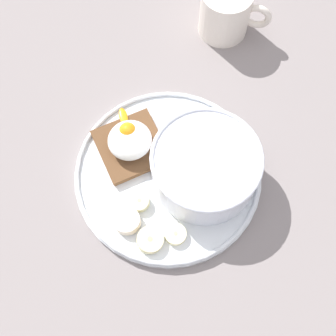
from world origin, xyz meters
The scene contains 10 objects.
ground_plane centered at (0.00, 0.00, 1.00)cm, with size 120.00×120.00×2.00cm, color gray.
plate centered at (0.00, 0.00, 2.80)cm, with size 25.49×25.49×1.60cm.
oatmeal_bowl centered at (3.82, -2.97, 6.09)cm, with size 14.32×14.32×6.36cm.
toast_slice centered at (-2.13, 5.99, 3.65)cm, with size 9.97×9.97×1.14cm.
poached_egg centered at (-2.08, 6.14, 5.70)cm, with size 6.01×8.68×3.52cm.
banana_slice_front centered at (-7.14, -6.47, 3.69)cm, with size 4.52×4.47×1.53cm.
banana_slice_left centered at (-4.00, -7.64, 3.50)cm, with size 3.08×3.08×1.06cm.
banana_slice_back centered at (-5.48, -1.40, 3.65)cm, with size 3.06×2.99×1.39cm.
banana_slice_right centered at (-8.24, -2.77, 3.70)cm, with size 3.67×3.80×1.69cm.
coffee_mug centered at (21.25, 15.81, 6.07)cm, with size 8.82×9.52×7.91cm.
Camera 1 is at (-13.02, -19.26, 62.20)cm, focal length 50.00 mm.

